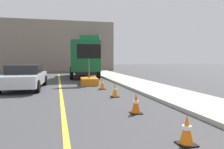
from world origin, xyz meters
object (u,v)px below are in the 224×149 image
Objects in this scene: highway_guide_sign at (94,46)px; traffic_cone_curbside at (102,84)px; traffic_cone_mid_lane at (136,103)px; traffic_cone_far_lane at (115,90)px; arrow_board_trailer at (89,77)px; traffic_cone_near_sign at (187,130)px; pickup_car at (25,77)px; box_truck at (84,58)px.

highway_guide_sign reaches higher than traffic_cone_curbside.
traffic_cone_mid_lane reaches higher than traffic_cone_far_lane.
arrow_board_trailer is 4.06× the size of traffic_cone_mid_lane.
highway_guide_sign is 7.62× the size of traffic_cone_curbside.
arrow_board_trailer is 4.31× the size of traffic_cone_near_sign.
pickup_car is at bearing 114.81° from traffic_cone_near_sign.
highway_guide_sign is 24.88m from traffic_cone_near_sign.
traffic_cone_mid_lane is at bearing -87.52° from arrow_board_trailer.
highway_guide_sign is 19.36m from traffic_cone_far_lane.
highway_guide_sign is at bearing 78.88° from arrow_board_trailer.
box_truck is 10.61m from traffic_cone_far_lane.
traffic_cone_far_lane is (4.37, -3.83, -0.39)m from pickup_car.
pickup_car reaches higher than traffic_cone_mid_lane.
box_truck is 11.08× the size of traffic_cone_far_lane.
traffic_cone_curbside is at bearing 91.15° from traffic_cone_far_lane.
highway_guide_sign is 7.52× the size of traffic_cone_mid_lane.
arrow_board_trailer is 5.76m from box_truck.
box_truck reaches higher than traffic_cone_mid_lane.
pickup_car is at bearing 138.78° from traffic_cone_far_lane.
traffic_cone_curbside is (0.41, -2.37, -0.16)m from arrow_board_trailer.
box_truck reaches higher than pickup_car.
arrow_board_trailer is at bearing 92.47° from traffic_cone_near_sign.
pickup_car is 7.70× the size of traffic_cone_near_sign.
box_truck is 11.09× the size of traffic_cone_near_sign.
arrow_board_trailer reaches higher than traffic_cone_curbside.
traffic_cone_near_sign is 8.15m from traffic_cone_curbside.
highway_guide_sign is (2.46, 8.45, 1.66)m from box_truck.
arrow_board_trailer is 0.54× the size of highway_guide_sign.
traffic_cone_mid_lane is (0.34, -7.92, -0.15)m from arrow_board_trailer.
highway_guide_sign reaches higher than arrow_board_trailer.
traffic_cone_mid_lane is 5.55m from traffic_cone_curbside.
highway_guide_sign reaches higher than traffic_cone_far_lane.
traffic_cone_curbside is (0.11, -7.97, -1.44)m from box_truck.
arrow_board_trailer reaches higher than traffic_cone_near_sign.
arrow_board_trailer reaches higher than traffic_cone_far_lane.
traffic_cone_mid_lane is at bearing -89.84° from box_truck.
traffic_cone_mid_lane is at bearing -96.28° from highway_guide_sign.
box_truck is 8.96m from highway_guide_sign.
box_truck is 10.45× the size of traffic_cone_mid_lane.
arrow_board_trailer is at bearing -101.12° from highway_guide_sign.
traffic_cone_far_lane is at bearing 89.91° from traffic_cone_near_sign.
traffic_cone_near_sign is at bearing -89.71° from traffic_cone_curbside.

